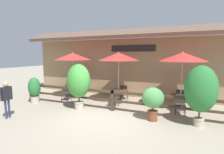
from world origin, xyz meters
The scene contains 21 objects.
ground_plane centered at (0.00, 0.00, 0.00)m, with size 60.00×60.00×0.00m, color #9E937F.
building_facade centered at (0.00, 4.10, 2.17)m, with size 14.28×1.49×4.23m.
patio_railing centered at (0.00, 1.05, 0.70)m, with size 10.40×0.14×0.95m.
patio_umbrella_near centered at (-3.21, 2.52, 2.51)m, with size 2.20×2.20×2.76m.
dining_table_near centered at (-3.21, 2.52, 0.57)m, with size 0.93×0.93×0.71m.
chair_near_streetside centered at (-3.15, 1.79, 0.49)m, with size 0.45×0.45×0.87m.
chair_near_wallside centered at (-3.23, 3.25, 0.49)m, with size 0.46×0.46×0.87m.
patio_umbrella_middle centered at (-0.24, 2.46, 2.51)m, with size 2.20×2.20×2.76m.
dining_table_middle centered at (-0.24, 2.46, 0.57)m, with size 0.93×0.93×0.71m.
chair_middle_streetside centered at (-0.20, 1.76, 0.49)m, with size 0.44×0.44×0.87m.
chair_middle_wallside centered at (-0.16, 3.16, 0.49)m, with size 0.48×0.48×0.87m.
patio_umbrella_far centered at (2.93, 2.45, 2.51)m, with size 2.20×2.20×2.76m.
dining_table_far centered at (2.93, 2.45, 0.57)m, with size 0.93×0.93×0.71m.
chair_far_streetside centered at (2.94, 1.78, 0.49)m, with size 0.46×0.46×0.87m.
chair_far_wallside centered at (2.91, 3.11, 0.49)m, with size 0.47×0.47×0.87m.
potted_plant_tall_tropical centered at (-4.47, 0.69, 0.74)m, with size 0.68×0.61×1.40m.
potted_plant_small_flowering centered at (1.95, 0.50, 0.85)m, with size 0.85×0.77×1.34m.
potted_plant_corner_fern centered at (3.61, 0.59, 1.36)m, with size 1.13×1.02×2.24m.
potted_plant_broad_leaf centered at (-1.59, 0.64, 1.33)m, with size 1.15×1.03×2.18m.
potted_plant_entrance_palm centered at (4.02, 3.55, 0.79)m, with size 0.78×0.71×1.47m.
pedestrian centered at (-3.62, -1.54, 0.99)m, with size 0.22×0.54×1.54m.
Camera 1 is at (3.04, -6.31, 2.60)m, focal length 28.00 mm.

